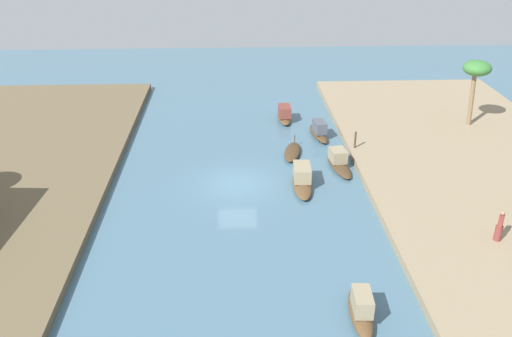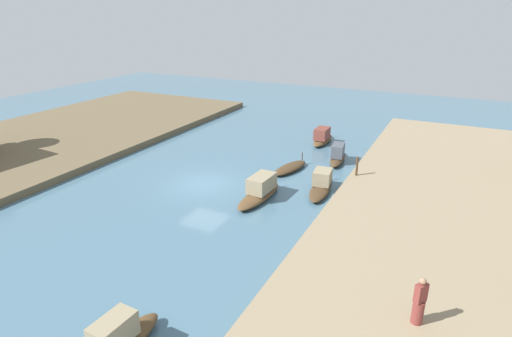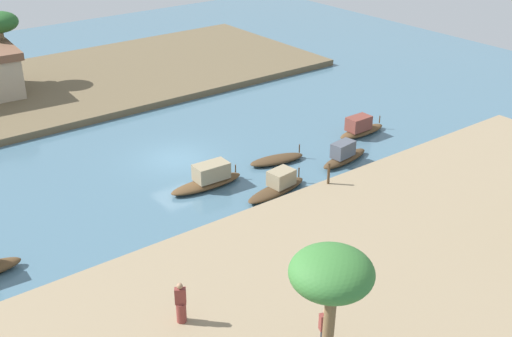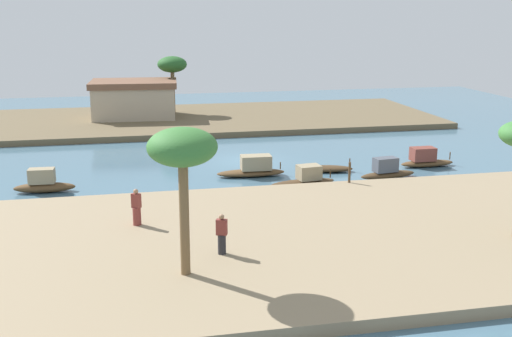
{
  "view_description": "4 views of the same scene",
  "coord_description": "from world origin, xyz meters",
  "views": [
    {
      "loc": [
        -30.76,
        0.14,
        16.09
      ],
      "look_at": [
        0.83,
        -1.24,
        0.68
      ],
      "focal_mm": 38.55,
      "sensor_mm": 36.0,
      "label": 1
    },
    {
      "loc": [
        -19.75,
        -13.4,
        10.01
      ],
      "look_at": [
        2.63,
        -2.32,
        0.47
      ],
      "focal_mm": 29.36,
      "sensor_mm": 36.0,
      "label": 2
    },
    {
      "loc": [
        -17.08,
        -30.16,
        16.17
      ],
      "look_at": [
        2.46,
        -4.52,
        0.42
      ],
      "focal_mm": 45.6,
      "sensor_mm": 36.0,
      "label": 3
    },
    {
      "loc": [
        -7.92,
        -40.97,
        10.01
      ],
      "look_at": [
        -0.26,
        -4.38,
        0.56
      ],
      "focal_mm": 44.24,
      "sensor_mm": 36.0,
      "label": 4
    }
  ],
  "objects": [
    {
      "name": "riverbank_right",
      "position": [
        0.0,
        15.94,
        0.24
      ],
      "size": [
        40.26,
        15.97,
        0.48
      ],
      "primitive_type": "cube",
      "color": "brown",
      "rests_on": "ground"
    },
    {
      "name": "sampan_with_tall_canopy",
      "position": [
        -12.63,
        -5.13,
        0.51
      ],
      "size": [
        3.44,
        1.12,
        1.37
      ],
      "rotation": [
        0.0,
        0.0,
        -0.05
      ],
      "color": "brown",
      "rests_on": "river_water"
    },
    {
      "name": "riverside_building",
      "position": [
        -7.06,
        16.88,
        2.17
      ],
      "size": [
        8.0,
        5.85,
        3.32
      ],
      "rotation": [
        0.0,
        0.0,
        -0.07
      ],
      "color": "tan",
      "rests_on": "riverbank_right"
    },
    {
      "name": "palm_tree_left_near",
      "position": [
        -6.02,
        -19.22,
        5.16
      ],
      "size": [
        2.51,
        2.51,
        5.53
      ],
      "color": "brown",
      "rests_on": "riverbank_left"
    },
    {
      "name": "sampan_foreground",
      "position": [
        2.17,
        -6.84,
        0.43
      ],
      "size": [
        4.09,
        1.57,
        1.21
      ],
      "rotation": [
        0.0,
        0.0,
        0.13
      ],
      "color": "#47331E",
      "rests_on": "river_water"
    },
    {
      "name": "river_water",
      "position": [
        0.0,
        0.0,
        0.0
      ],
      "size": [
        72.14,
        72.14,
        0.0
      ],
      "primitive_type": "plane",
      "color": "#476B7F",
      "rests_on": "ground"
    },
    {
      "name": "sampan_open_hull",
      "position": [
        -0.38,
        -4.07,
        0.5
      ],
      "size": [
        4.27,
        1.37,
        1.3
      ],
      "rotation": [
        0.0,
        0.0,
        -0.04
      ],
      "color": "brown",
      "rests_on": "river_water"
    },
    {
      "name": "sampan_upstream_small",
      "position": [
        4.39,
        -3.97,
        0.2
      ],
      "size": [
        3.5,
        1.75,
        0.87
      ],
      "rotation": [
        0.0,
        0.0,
        -0.21
      ],
      "color": "#47331E",
      "rests_on": "river_water"
    },
    {
      "name": "riverbank_left",
      "position": [
        0.0,
        -15.94,
        0.24
      ],
      "size": [
        40.26,
        15.97,
        0.48
      ],
      "primitive_type": "cube",
      "color": "#937F60",
      "rests_on": "ground"
    },
    {
      "name": "sampan_with_red_awning",
      "position": [
        7.48,
        -6.29,
        0.48
      ],
      "size": [
        3.76,
        1.41,
        1.31
      ],
      "rotation": [
        0.0,
        0.0,
        0.14
      ],
      "color": "#47331E",
      "rests_on": "river_water"
    },
    {
      "name": "palm_tree_right_tall",
      "position": [
        -3.44,
        18.51,
        4.94
      ],
      "size": [
        2.74,
        2.74,
        5.32
      ],
      "color": "#7F6647",
      "rests_on": "riverbank_right"
    },
    {
      "name": "mooring_post",
      "position": [
        4.31,
        -8.35,
        1.07
      ],
      "size": [
        0.14,
        0.14,
        1.19
      ],
      "primitive_type": "cylinder",
      "color": "#4C3823",
      "rests_on": "riverbank_left"
    },
    {
      "name": "person_on_near_bank",
      "position": [
        -4.4,
        -17.48,
        1.26
      ],
      "size": [
        0.49,
        0.42,
        1.67
      ],
      "rotation": [
        0.0,
        0.0,
        5.92
      ],
      "color": "#232328",
      "rests_on": "riverbank_left"
    },
    {
      "name": "person_by_mooring",
      "position": [
        -7.64,
        -13.23,
        1.2
      ],
      "size": [
        0.52,
        0.52,
        1.7
      ],
      "rotation": [
        0.0,
        0.0,
        5.7
      ],
      "color": "brown",
      "rests_on": "riverbank_left"
    },
    {
      "name": "sampan_downstream_large",
      "position": [
        11.15,
        -4.0,
        0.5
      ],
      "size": [
        3.65,
        1.05,
        1.29
      ],
      "rotation": [
        0.0,
        0.0,
        0.01
      ],
      "color": "brown",
      "rests_on": "river_water"
    }
  ]
}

